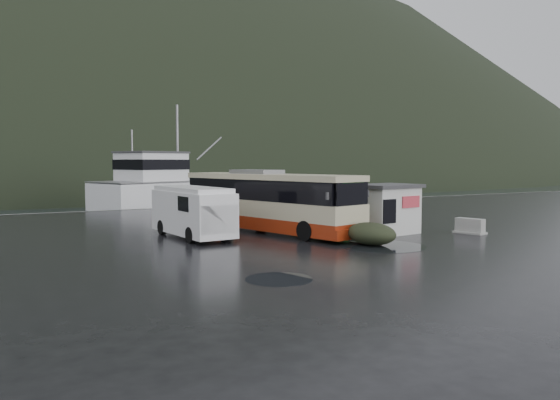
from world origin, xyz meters
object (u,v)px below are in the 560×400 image
white_van (193,237)px  jersey_barrier_b (470,233)px  waste_bin_right (385,228)px  fishing_trawler (202,199)px  coach_bus (268,231)px  waste_bin_left (334,237)px  jersey_barrier_a (392,231)px  dome_tent (371,245)px  ticket_kiosk (386,233)px

white_van → jersey_barrier_b: white_van is taller
white_van → waste_bin_right: bearing=-13.8°
white_van → waste_bin_right: (10.78, -1.90, 0.00)m
waste_bin_right → fishing_trawler: fishing_trawler is taller
coach_bus → waste_bin_left: size_ratio=8.08×
coach_bus → jersey_barrier_a: (5.92, -3.18, 0.00)m
white_van → jersey_barrier_a: 10.73m
coach_bus → waste_bin_right: bearing=-31.4°
jersey_barrier_a → jersey_barrier_b: jersey_barrier_b is taller
coach_bus → jersey_barrier_b: (8.79, -5.97, 0.00)m
jersey_barrier_b → fishing_trawler: bearing=93.8°
fishing_trawler → dome_tent: bearing=-118.0°
waste_bin_left → waste_bin_right: bearing=17.6°
waste_bin_right → fishing_trawler: size_ratio=0.05×
white_van → fishing_trawler: 28.81m
white_van → waste_bin_left: bearing=-31.9°
ticket_kiosk → jersey_barrier_b: 4.42m
waste_bin_right → ticket_kiosk: size_ratio=0.41×
ticket_kiosk → jersey_barrier_b: ticket_kiosk is taller
waste_bin_left → jersey_barrier_b: bearing=-19.7°
coach_bus → ticket_kiosk: size_ratio=3.58×
ticket_kiosk → jersey_barrier_a: (0.99, 0.64, 0.00)m
waste_bin_right → ticket_kiosk: 2.30m
dome_tent → ticket_kiosk: 4.14m
dome_tent → jersey_barrier_a: bearing=38.6°
waste_bin_left → jersey_barrier_a: bearing=4.3°
waste_bin_right → fishing_trawler: (0.21, 28.53, 0.00)m
dome_tent → ticket_kiosk: bearing=40.3°
waste_bin_left → ticket_kiosk: ticket_kiosk is taller
jersey_barrier_b → dome_tent: bearing=-175.8°
coach_bus → dome_tent: bearing=-88.4°
waste_bin_left → jersey_barrier_b: (6.93, -2.48, 0.00)m
dome_tent → jersey_barrier_a: 5.30m
white_van → jersey_barrier_a: white_van is taller
coach_bus → white_van: coach_bus is taller
waste_bin_left → dome_tent: (-0.08, -3.00, 0.00)m
waste_bin_left → fishing_trawler: fishing_trawler is taller
coach_bus → fishing_trawler: size_ratio=0.44×
coach_bus → waste_bin_left: (1.86, -3.49, 0.00)m
white_van → jersey_barrier_b: 14.39m
dome_tent → fishing_trawler: size_ratio=0.10×
waste_bin_left → dome_tent: 3.00m
ticket_kiosk → jersey_barrier_a: ticket_kiosk is taller
white_van → ticket_kiosk: bearing=-25.3°
dome_tent → coach_bus: bearing=105.3°
waste_bin_right → dome_tent: size_ratio=0.53×
ticket_kiosk → jersey_barrier_a: 1.17m
ticket_kiosk → coach_bus: bearing=134.9°
white_van → jersey_barrier_b: size_ratio=3.82×
white_van → fishing_trawler: size_ratio=0.23×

